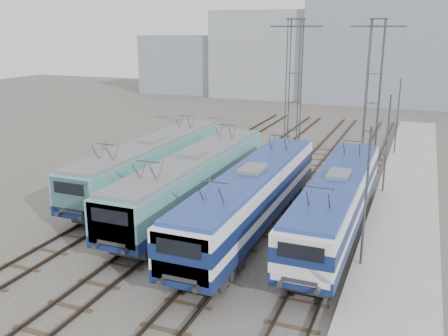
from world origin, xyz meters
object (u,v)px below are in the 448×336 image
mast_front (366,201)px  mast_rear (397,118)px  catenary_tower_west (294,83)px  mast_mid (387,146)px  catenary_tower_east (374,84)px  locomotive_center_right (251,195)px  locomotive_center_left (192,178)px  locomotive_far_left (151,161)px  locomotive_far_right (337,200)px

mast_front → mast_rear: 24.00m
mast_rear → mast_front: bearing=-90.0°
catenary_tower_west → mast_mid: size_ratio=1.71×
catenary_tower_west → catenary_tower_east: 6.80m
locomotive_center_right → mast_mid: size_ratio=2.58×
locomotive_center_right → catenary_tower_east: (4.25, 19.86, 4.34)m
locomotive_center_right → catenary_tower_east: size_ratio=1.50×
catenary_tower_west → mast_rear: catenary_tower_west is taller
locomotive_center_right → mast_front: (6.35, -2.14, 1.20)m
mast_front → catenary_tower_west: bearing=113.3°
locomotive_center_left → catenary_tower_east: size_ratio=1.51×
catenary_tower_east → mast_front: bearing=-84.5°
locomotive_center_right → locomotive_center_left: bearing=157.3°
locomotive_far_left → locomotive_center_left: bearing=-30.6°
locomotive_center_right → mast_mid: mast_mid is taller
locomotive_center_right → locomotive_far_left: bearing=153.2°
mast_mid → mast_rear: size_ratio=1.00×
mast_mid → mast_front: bearing=-90.0°
locomotive_center_right → mast_mid: (6.35, 9.86, 1.20)m
catenary_tower_east → mast_rear: size_ratio=1.71×
locomotive_far_left → locomotive_center_right: 10.08m
locomotive_center_right → mast_mid: bearing=57.2°
catenary_tower_west → mast_mid: 12.16m
locomotive_center_right → catenary_tower_east: catenary_tower_east is taller
locomotive_far_left → locomotive_far_right: size_ratio=1.04×
catenary_tower_west → catenary_tower_east: size_ratio=1.00×
catenary_tower_east → mast_front: 22.32m
catenary_tower_east → locomotive_center_right: bearing=-102.1°
locomotive_far_right → mast_mid: (1.85, 8.54, 1.30)m
locomotive_center_left → catenary_tower_west: bearing=82.0°
locomotive_far_left → catenary_tower_east: (13.25, 15.31, 4.41)m
locomotive_far_right → locomotive_center_right: bearing=-163.7°
locomotive_center_right → locomotive_far_right: locomotive_center_right is taller
locomotive_far_left → locomotive_far_right: 13.88m
mast_front → locomotive_far_right: bearing=118.2°
locomotive_center_right → catenary_tower_west: bearing=97.2°
catenary_tower_east → locomotive_far_left: bearing=-130.9°
locomotive_far_right → catenary_tower_east: (-0.25, 18.54, 4.44)m
mast_mid → locomotive_center_left: bearing=-143.7°
locomotive_far_left → locomotive_center_left: size_ratio=0.99×
locomotive_far_right → catenary_tower_east: size_ratio=1.43×
locomotive_center_left → mast_rear: 22.77m
locomotive_center_left → catenary_tower_west: size_ratio=1.51×
locomotive_center_left → mast_rear: (10.85, 19.98, 1.24)m
locomotive_center_left → mast_front: bearing=-20.3°
mast_front → locomotive_center_right: bearing=161.4°
locomotive_center_left → mast_front: 11.64m
catenary_tower_east → catenary_tower_west: bearing=-162.9°
catenary_tower_west → mast_front: catenary_tower_west is taller
locomotive_far_left → locomotive_center_left: locomotive_center_left is taller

